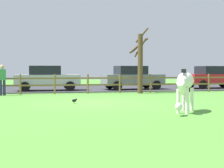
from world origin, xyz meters
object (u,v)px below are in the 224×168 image
crow_on_grass (74,100)px  visitor_near_fence (2,78)px  parked_car_red (213,77)px  bare_tree (140,61)px  parked_car_grey (132,77)px  parked_car_silver (47,78)px  zebra (185,84)px

crow_on_grass → visitor_near_fence: visitor_near_fence is taller
parked_car_red → visitor_near_fence: (-13.84, -3.29, 0.06)m
bare_tree → parked_car_red: size_ratio=0.92×
crow_on_grass → parked_car_red: 13.09m
bare_tree → parked_car_grey: 3.01m
parked_car_silver → parked_car_red: 11.57m
parked_car_grey → visitor_near_fence: bearing=-159.0°
crow_on_grass → visitor_near_fence: size_ratio=0.13×
crow_on_grass → parked_car_silver: 7.68m
parked_car_silver → visitor_near_fence: 3.66m
parked_car_red → parked_car_grey: (-5.99, -0.28, 0.00)m
parked_car_grey → crow_on_grass: bearing=-119.5°
parked_car_grey → visitor_near_fence: 8.40m
zebra → parked_car_silver: parked_car_silver is taller
bare_tree → parked_car_silver: 6.06m
parked_car_grey → bare_tree: bearing=-94.8°
zebra → parked_car_silver: bearing=112.6°
bare_tree → zebra: bare_tree is taller
zebra → crow_on_grass: size_ratio=7.73×
parked_car_silver → parked_car_grey: 5.57m
zebra → parked_car_grey: 11.11m
crow_on_grass → parked_car_silver: size_ratio=0.05×
bare_tree → parked_car_grey: bare_tree is taller
parked_car_silver → parked_car_grey: size_ratio=0.97×
zebra → visitor_near_fence: (-6.81, 8.05, -0.02)m
zebra → visitor_near_fence: size_ratio=1.01×
zebra → parked_car_red: size_ratio=0.40×
parked_car_red → parked_car_grey: size_ratio=0.99×
crow_on_grass → visitor_near_fence: 5.89m
zebra → parked_car_silver: size_ratio=0.41×
crow_on_grass → parked_car_red: (10.35, 7.98, 0.72)m
visitor_near_fence → parked_car_grey: bearing=21.0°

